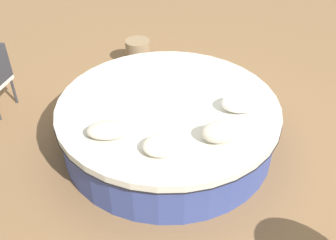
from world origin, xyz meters
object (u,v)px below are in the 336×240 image
Objects in this scene: round_bed at (168,123)px; throw_pillow_1 at (162,146)px; throw_pillow_3 at (242,103)px; side_table at (138,53)px; throw_pillow_2 at (219,132)px; throw_pillow_0 at (110,130)px.

throw_pillow_1 is at bearing -101.02° from round_bed.
throw_pillow_3 is 1.07× the size of side_table.
throw_pillow_2 is at bearing 9.01° from throw_pillow_1.
round_bed reaches higher than side_table.
throw_pillow_2 reaches higher than side_table.
throw_pillow_3 is 2.68m from side_table.
throw_pillow_3 is at bearing 52.79° from throw_pillow_2.
side_table is (-1.12, 2.38, -0.51)m from throw_pillow_3.
throw_pillow_0 is at bearing 148.56° from throw_pillow_1.
side_table is at bearing 80.37° from throw_pillow_0.
throw_pillow_3 reaches higher than side_table.
throw_pillow_1 is 0.92× the size of side_table.
throw_pillow_3 is (1.57, 0.28, 0.03)m from throw_pillow_0.
round_bed is at bearing 78.98° from throw_pillow_1.
side_table is (-0.26, 2.15, -0.09)m from round_bed.
side_table is at bearing 104.08° from throw_pillow_2.
throw_pillow_1 is at bearing -31.44° from throw_pillow_0.
throw_pillow_0 is 1.21× the size of throw_pillow_1.
round_bed is 5.97× the size of side_table.
throw_pillow_2 is at bearing -58.19° from round_bed.
throw_pillow_2 is 3.03m from side_table.
throw_pillow_0 is 1.04× the size of throw_pillow_3.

